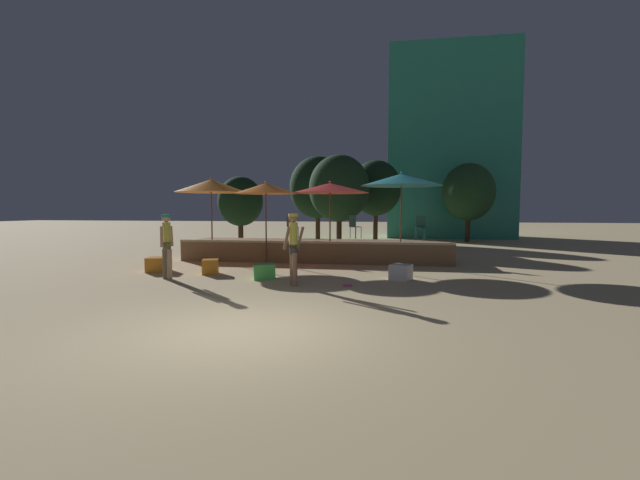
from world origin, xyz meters
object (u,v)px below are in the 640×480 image
(cube_seat_3, at_px, (401,272))
(person_1, at_px, (167,242))
(patio_umbrella_2, at_px, (401,180))
(person_0, at_px, (293,244))
(patio_umbrella_3, at_px, (266,189))
(background_tree_0, at_px, (240,202))
(background_tree_2, at_px, (318,187))
(patio_umbrella_1, at_px, (211,186))
(frisbee_disc, at_px, (347,285))
(patio_umbrella_0, at_px, (330,188))
(bistro_chair_0, at_px, (354,224))
(background_tree_4, at_px, (339,188))
(bistro_chair_2, at_px, (292,224))
(bistro_chair_1, at_px, (421,225))
(cube_seat_1, at_px, (158,264))
(background_tree_3, at_px, (376,188))
(cube_seat_2, at_px, (210,267))
(cube_seat_0, at_px, (264,271))
(background_tree_1, at_px, (468,192))

(cube_seat_3, relative_size, person_1, 0.37)
(patio_umbrella_2, height_order, cube_seat_3, patio_umbrella_2)
(cube_seat_3, relative_size, person_0, 0.37)
(patio_umbrella_3, height_order, background_tree_0, background_tree_0)
(person_0, bearing_deg, background_tree_2, -25.37)
(patio_umbrella_1, xyz_separation_m, background_tree_0, (-1.44, 6.99, -0.45))
(patio_umbrella_2, xyz_separation_m, frisbee_disc, (-1.38, -4.57, -2.93))
(patio_umbrella_0, relative_size, person_1, 1.64)
(bistro_chair_0, distance_m, background_tree_0, 8.84)
(bistro_chair_0, bearing_deg, patio_umbrella_1, 55.97)
(background_tree_0, relative_size, background_tree_4, 0.77)
(cube_seat_3, bearing_deg, background_tree_0, 128.96)
(person_1, xyz_separation_m, background_tree_0, (-2.02, 11.29, 1.32))
(background_tree_2, bearing_deg, person_1, -96.42)
(bistro_chair_2, bearing_deg, person_0, 119.36)
(patio_umbrella_1, xyz_separation_m, bistro_chair_1, (7.72, 0.79, -1.45))
(frisbee_disc, bearing_deg, person_0, -173.15)
(person_0, bearing_deg, bistro_chair_2, -19.25)
(cube_seat_1, distance_m, frisbee_disc, 6.26)
(patio_umbrella_3, bearing_deg, frisbee_disc, -50.73)
(cube_seat_3, bearing_deg, bistro_chair_2, 133.64)
(patio_umbrella_1, xyz_separation_m, frisbee_disc, (5.61, -4.57, -2.78))
(patio_umbrella_3, bearing_deg, background_tree_3, 72.76)
(cube_seat_2, xyz_separation_m, bistro_chair_1, (6.36, 4.02, 1.13))
(person_0, relative_size, bistro_chair_2, 2.03)
(patio_umbrella_3, height_order, bistro_chair_2, patio_umbrella_3)
(cube_seat_1, height_order, bistro_chair_1, bistro_chair_1)
(frisbee_disc, xyz_separation_m, background_tree_3, (0.08, 15.17, 3.16))
(patio_umbrella_1, height_order, background_tree_4, background_tree_4)
(cube_seat_0, xyz_separation_m, frisbee_disc, (2.41, -0.75, -0.19))
(bistro_chair_1, bearing_deg, patio_umbrella_3, -153.25)
(patio_umbrella_1, xyz_separation_m, background_tree_1, (11.10, 11.32, 0.15))
(bistro_chair_0, height_order, background_tree_2, background_tree_2)
(cube_seat_0, xyz_separation_m, background_tree_3, (2.49, 14.42, 2.97))
(background_tree_2, bearing_deg, patio_umbrella_2, -65.29)
(person_0, height_order, frisbee_disc, person_0)
(patio_umbrella_1, distance_m, cube_seat_0, 5.62)
(background_tree_1, xyz_separation_m, background_tree_3, (-5.41, -0.72, 0.23))
(patio_umbrella_1, relative_size, patio_umbrella_3, 1.07)
(patio_umbrella_2, relative_size, patio_umbrella_3, 1.10)
(patio_umbrella_2, height_order, bistro_chair_1, patio_umbrella_2)
(person_0, bearing_deg, bistro_chair_1, -65.10)
(patio_umbrella_1, xyz_separation_m, bistro_chair_0, (5.24, 1.28, -1.45))
(bistro_chair_1, xyz_separation_m, background_tree_0, (-9.16, 6.19, 1.00))
(bistro_chair_0, bearing_deg, person_0, 123.00)
(patio_umbrella_3, bearing_deg, cube_seat_0, -74.22)
(background_tree_3, bearing_deg, cube_seat_1, -114.25)
(patio_umbrella_0, relative_size, patio_umbrella_3, 1.00)
(cube_seat_2, height_order, frisbee_disc, cube_seat_2)
(bistro_chair_1, height_order, bistro_chair_2, same)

